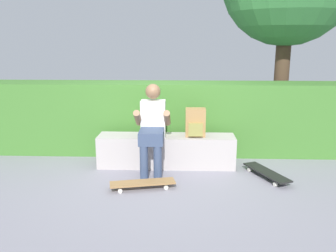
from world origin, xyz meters
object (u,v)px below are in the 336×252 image
skateboard_beside_bench (266,173)px  skateboard_near_person (143,183)px  backpack_on_bench (195,123)px  bench_main (166,151)px  person_skater (152,125)px

skateboard_beside_bench → skateboard_near_person: bearing=-165.3°
skateboard_near_person → skateboard_beside_bench: (1.61, 0.42, 0.00)m
skateboard_near_person → backpack_on_bench: 1.22m
skateboard_beside_bench → bench_main: bearing=162.5°
backpack_on_bench → bench_main: bearing=178.7°
skateboard_near_person → backpack_on_bench: backpack_on_bench is taller
person_skater → backpack_on_bench: 0.63m
bench_main → person_skater: size_ratio=1.63×
bench_main → person_skater: 0.51m
bench_main → backpack_on_bench: (0.41, -0.01, 0.42)m
skateboard_near_person → backpack_on_bench: (0.67, 0.84, 0.57)m
skateboard_beside_bench → backpack_on_bench: (-0.94, 0.42, 0.57)m
skateboard_near_person → skateboard_beside_bench: bearing=14.7°
bench_main → skateboard_beside_bench: bearing=-17.5°
bench_main → skateboard_beside_bench: 1.43m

